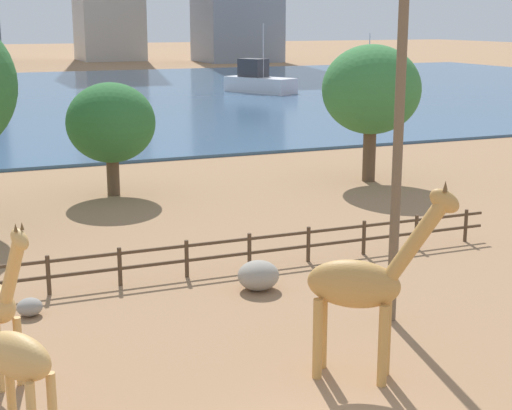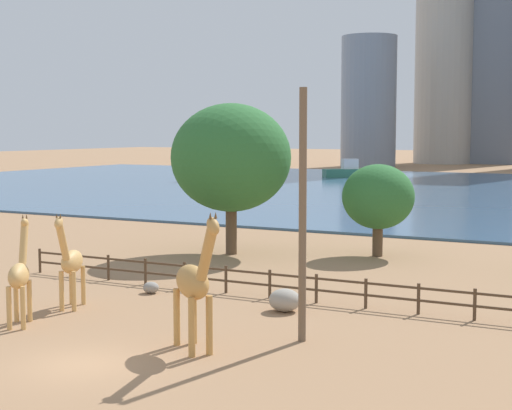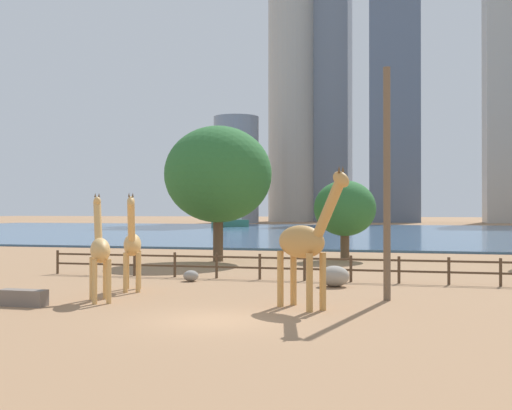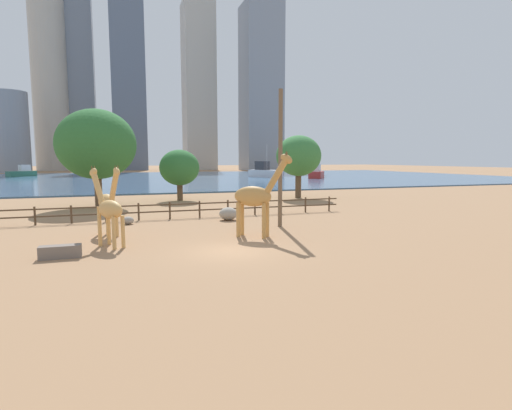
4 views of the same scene
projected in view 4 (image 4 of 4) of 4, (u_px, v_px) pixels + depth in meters
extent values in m
plane|color=#9E7551|center=(141.00, 178.00, 95.00)|extent=(400.00, 400.00, 0.00)
cube|color=#3D6084|center=(142.00, 179.00, 92.17)|extent=(180.00, 86.00, 0.20)
cylinder|color=tan|center=(100.00, 230.00, 20.90)|extent=(0.27, 0.27, 1.68)
cylinder|color=tan|center=(109.00, 229.00, 21.31)|extent=(0.27, 0.27, 1.68)
cylinder|color=tan|center=(114.00, 233.00, 20.11)|extent=(0.27, 0.27, 1.68)
cylinder|color=tan|center=(123.00, 232.00, 20.51)|extent=(0.27, 0.27, 1.68)
ellipsoid|color=tan|center=(110.00, 209.00, 20.58)|extent=(1.64, 1.97, 0.97)
cylinder|color=tan|center=(98.00, 188.00, 21.12)|extent=(0.82, 1.04, 1.82)
ellipsoid|color=tan|center=(93.00, 172.00, 21.26)|extent=(0.64, 0.76, 0.60)
cone|color=brown|center=(92.00, 167.00, 21.17)|extent=(0.12, 0.12, 0.18)
cone|color=brown|center=(94.00, 167.00, 21.29)|extent=(0.12, 0.12, 0.18)
cylinder|color=#C18C47|center=(267.00, 220.00, 23.48)|extent=(0.33, 0.33, 2.04)
cylinder|color=#C18C47|center=(264.00, 221.00, 22.89)|extent=(0.33, 0.33, 2.04)
cylinder|color=#C18C47|center=(242.00, 218.00, 24.00)|extent=(0.33, 0.33, 2.04)
cylinder|color=#C18C47|center=(238.00, 220.00, 23.40)|extent=(0.33, 0.33, 2.04)
ellipsoid|color=#C18C47|center=(253.00, 196.00, 23.29)|extent=(2.34, 2.11, 1.18)
cylinder|color=#C18C47|center=(276.00, 176.00, 22.68)|extent=(1.39, 1.20, 2.13)
ellipsoid|color=#C18C47|center=(286.00, 159.00, 22.38)|extent=(0.91, 0.83, 0.78)
cone|color=brown|center=(287.00, 153.00, 22.43)|extent=(0.15, 0.15, 0.22)
cone|color=brown|center=(286.00, 153.00, 22.26)|extent=(0.15, 0.15, 0.22)
cylinder|color=tan|center=(117.00, 222.00, 23.49)|extent=(0.26, 0.26, 1.71)
cylinder|color=tan|center=(108.00, 223.00, 23.14)|extent=(0.26, 0.26, 1.71)
cylinder|color=tan|center=(108.00, 220.00, 24.47)|extent=(0.26, 0.26, 1.71)
cylinder|color=tan|center=(99.00, 221.00, 24.12)|extent=(0.26, 0.26, 1.71)
ellipsoid|color=tan|center=(107.00, 202.00, 23.68)|extent=(1.43, 2.04, 0.99)
cylinder|color=tan|center=(114.00, 186.00, 22.70)|extent=(0.73, 1.18, 1.82)
ellipsoid|color=tan|center=(117.00, 171.00, 22.28)|extent=(0.56, 0.79, 0.64)
cone|color=brown|center=(118.00, 166.00, 22.30)|extent=(0.12, 0.12, 0.18)
cone|color=brown|center=(115.00, 166.00, 22.20)|extent=(0.12, 0.12, 0.18)
cylinder|color=brown|center=(280.00, 159.00, 26.62)|extent=(0.28, 0.28, 9.14)
ellipsoid|color=gray|center=(128.00, 220.00, 28.07)|extent=(0.76, 0.72, 0.54)
ellipsoid|color=gray|center=(228.00, 214.00, 29.95)|extent=(1.36, 1.29, 0.97)
cube|color=#72665B|center=(60.00, 252.00, 18.43)|extent=(1.80, 0.60, 0.60)
cylinder|color=#4C3826|center=(35.00, 216.00, 27.61)|extent=(0.14, 0.14, 1.30)
cylinder|color=#4C3826|center=(71.00, 214.00, 28.35)|extent=(0.14, 0.14, 1.30)
cylinder|color=#4C3826|center=(106.00, 213.00, 29.10)|extent=(0.14, 0.14, 1.30)
cylinder|color=#4C3826|center=(139.00, 212.00, 29.85)|extent=(0.14, 0.14, 1.30)
cylinder|color=#4C3826|center=(170.00, 210.00, 30.60)|extent=(0.14, 0.14, 1.30)
cylinder|color=#4C3826|center=(200.00, 209.00, 31.35)|extent=(0.14, 0.14, 1.30)
cylinder|color=#4C3826|center=(228.00, 208.00, 32.09)|extent=(0.14, 0.14, 1.30)
cylinder|color=#4C3826|center=(255.00, 207.00, 32.84)|extent=(0.14, 0.14, 1.30)
cylinder|color=#4C3826|center=(281.00, 206.00, 33.59)|extent=(0.14, 0.14, 1.30)
cylinder|color=#4C3826|center=(305.00, 205.00, 34.34)|extent=(0.14, 0.14, 1.30)
cylinder|color=#4C3826|center=(329.00, 204.00, 35.09)|extent=(0.14, 0.14, 1.30)
cube|color=#4C3826|center=(189.00, 204.00, 31.03)|extent=(26.10, 0.08, 0.10)
cube|color=#4C3826|center=(189.00, 210.00, 31.09)|extent=(26.10, 0.08, 0.10)
cylinder|color=brown|center=(298.00, 186.00, 46.97)|extent=(0.69, 0.69, 2.85)
ellipsoid|color=#387A3D|center=(299.00, 156.00, 46.57)|extent=(5.26, 5.26, 4.73)
cylinder|color=brown|center=(98.00, 191.00, 38.38)|extent=(0.69, 0.69, 3.02)
ellipsoid|color=#2D6B33|center=(96.00, 144.00, 37.88)|extent=(7.37, 7.37, 6.63)
cylinder|color=brown|center=(180.00, 192.00, 44.32)|extent=(0.62, 0.62, 1.89)
ellipsoid|color=#2D6B33|center=(179.00, 168.00, 44.01)|extent=(4.37, 4.37, 3.93)
cube|color=#337259|center=(22.00, 174.00, 101.81)|extent=(6.74, 6.12, 1.34)
cube|color=silver|center=(24.00, 168.00, 102.35)|extent=(2.89, 2.78, 1.61)
cube|color=#B22D28|center=(316.00, 175.00, 92.87)|extent=(6.61, 7.84, 1.53)
cube|color=silver|center=(316.00, 168.00, 91.76)|extent=(3.07, 3.30, 1.83)
cylinder|color=silver|center=(317.00, 160.00, 92.84)|extent=(0.17, 0.17, 5.35)
cube|color=silver|center=(265.00, 173.00, 97.69)|extent=(6.74, 9.30, 1.76)
cube|color=#333338|center=(262.00, 166.00, 98.24)|extent=(3.30, 3.78, 2.11)
cylinder|color=silver|center=(267.00, 157.00, 96.93)|extent=(0.16, 0.16, 6.16)
cube|color=slate|center=(128.00, 80.00, 162.75)|extent=(13.33, 8.24, 73.82)
cylinder|color=#ADA89E|center=(49.00, 71.00, 158.40)|extent=(13.40, 13.40, 78.99)
cube|color=gray|center=(261.00, 89.00, 166.51)|extent=(15.41, 14.83, 67.56)
cube|color=slate|center=(75.00, 52.00, 165.74)|extent=(14.17, 13.29, 97.65)
cube|color=#B7B2A8|center=(199.00, 88.00, 172.96)|extent=(12.94, 13.73, 70.86)
cylinder|color=gray|center=(11.00, 132.00, 135.55)|extent=(11.56, 11.56, 27.25)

